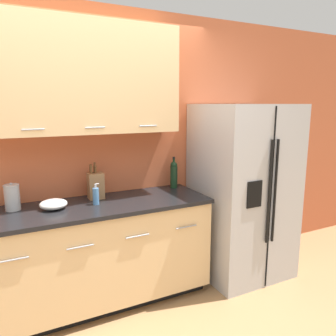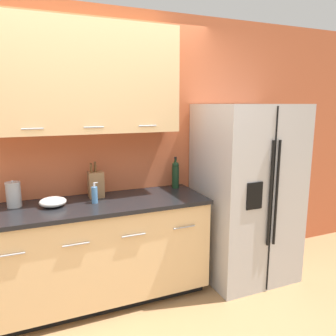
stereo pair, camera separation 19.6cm
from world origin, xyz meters
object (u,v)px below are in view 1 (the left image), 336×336
(wine_bottle, at_px, (174,174))
(steel_canister, at_px, (12,197))
(refrigerator, at_px, (242,191))
(knife_block, at_px, (96,185))
(mixing_bowl, at_px, (53,204))
(soap_dispenser, at_px, (96,196))

(wine_bottle, distance_m, steel_canister, 1.47)
(refrigerator, relative_size, knife_block, 5.38)
(wine_bottle, xyz_separation_m, mixing_bowl, (-1.18, -0.17, -0.10))
(refrigerator, bearing_deg, steel_canister, 173.95)
(refrigerator, xyz_separation_m, mixing_bowl, (-1.82, 0.11, 0.08))
(soap_dispenser, bearing_deg, refrigerator, -2.94)
(knife_block, height_order, mixing_bowl, knife_block)
(knife_block, xyz_separation_m, steel_canister, (-0.67, -0.03, -0.02))
(refrigerator, bearing_deg, wine_bottle, 156.54)
(soap_dispenser, bearing_deg, wine_bottle, 13.61)
(soap_dispenser, height_order, steel_canister, steel_canister)
(refrigerator, height_order, wine_bottle, refrigerator)
(wine_bottle, distance_m, mixing_bowl, 1.19)
(wine_bottle, bearing_deg, refrigerator, -23.46)
(refrigerator, distance_m, knife_block, 1.47)
(refrigerator, relative_size, soap_dispenser, 9.71)
(knife_block, xyz_separation_m, mixing_bowl, (-0.38, -0.14, -0.08))
(mixing_bowl, bearing_deg, knife_block, 19.85)
(knife_block, bearing_deg, steel_canister, -177.80)
(knife_block, relative_size, wine_bottle, 1.03)
(steel_canister, bearing_deg, refrigerator, -6.05)
(knife_block, distance_m, steel_canister, 0.67)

